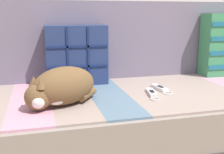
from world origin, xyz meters
TOP-DOWN VIEW (x-y plane):
  - couch at (0.00, 0.10)m, footprint 2.10×0.89m
  - sofa_backrest at (0.00, 0.48)m, footprint 2.06×0.14m
  - throw_pillow_quilted at (-0.42, 0.33)m, footprint 0.36×0.14m
  - sleeping_cat at (-0.55, -0.06)m, footprint 0.37×0.31m
  - game_remote_near at (0.01, 0.07)m, footprint 0.06×0.19m
  - game_remote_far at (-0.08, -0.01)m, footprint 0.08×0.20m

SIDE VIEW (x-z plane):
  - couch at x=0.00m, z-range 0.00..0.36m
  - game_remote_near at x=0.01m, z-range 0.36..0.39m
  - game_remote_far at x=-0.08m, z-range 0.36..0.39m
  - sleeping_cat at x=-0.55m, z-range 0.36..0.54m
  - throw_pillow_quilted at x=-0.42m, z-range 0.37..0.72m
  - sofa_backrest at x=0.00m, z-range 0.37..0.86m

